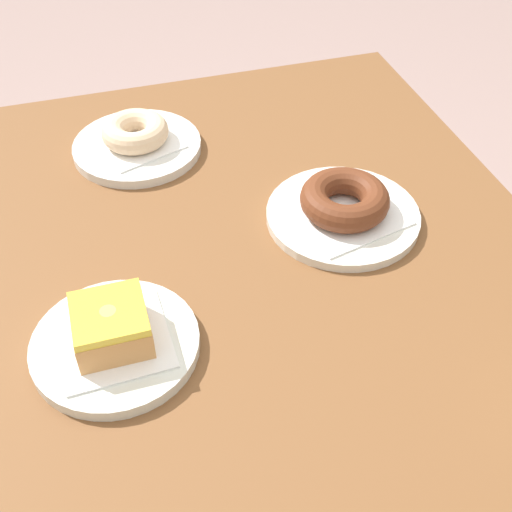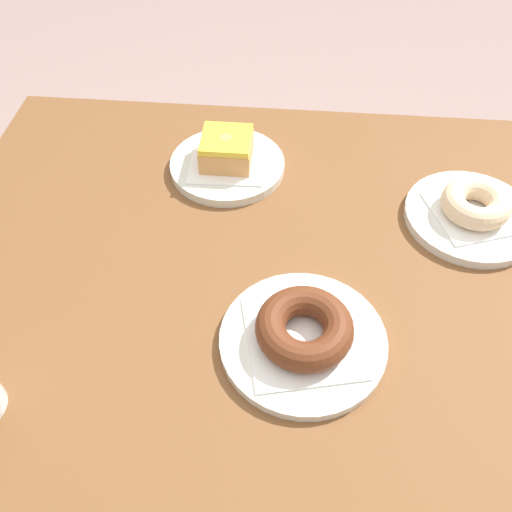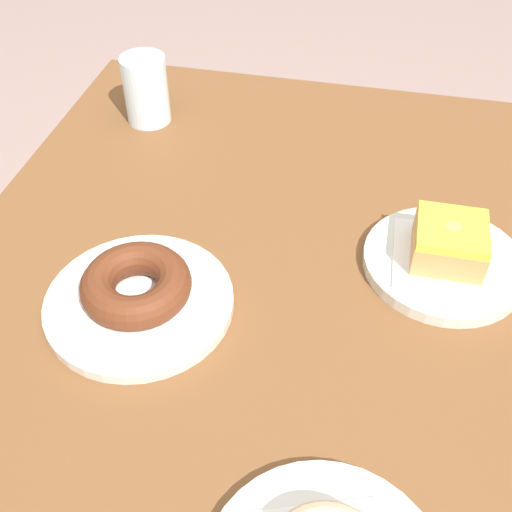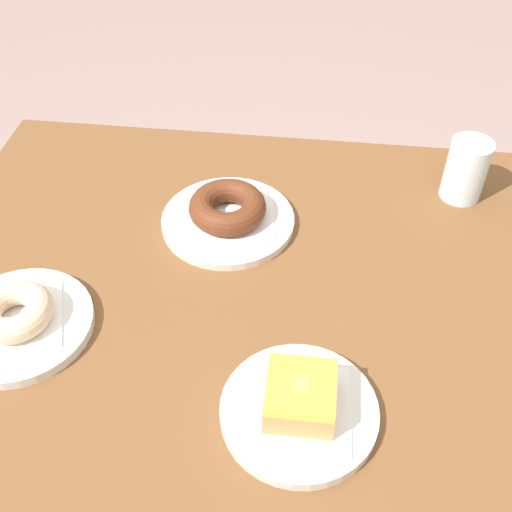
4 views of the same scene
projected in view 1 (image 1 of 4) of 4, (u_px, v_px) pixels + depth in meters
table at (264, 315)px, 0.92m from camera, size 1.01×0.78×0.74m
plate_chocolate_ring at (343, 216)px, 0.91m from camera, size 0.21×0.21×0.01m
napkin_chocolate_ring at (343, 211)px, 0.91m from camera, size 0.17×0.17×0.00m
donut_chocolate_ring at (345, 199)px, 0.89m from camera, size 0.12×0.12×0.04m
plate_glazed_square at (116, 345)px, 0.75m from camera, size 0.19×0.19×0.02m
napkin_glazed_square at (114, 340)px, 0.74m from camera, size 0.13×0.13×0.00m
donut_glazed_square at (111, 325)px, 0.72m from camera, size 0.08×0.08×0.05m
plate_sugar_ring at (137, 147)px, 1.03m from camera, size 0.20×0.20×0.01m
napkin_sugar_ring at (137, 142)px, 1.03m from camera, size 0.15×0.15×0.00m
donut_sugar_ring at (135, 131)px, 1.02m from camera, size 0.10×0.10×0.04m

